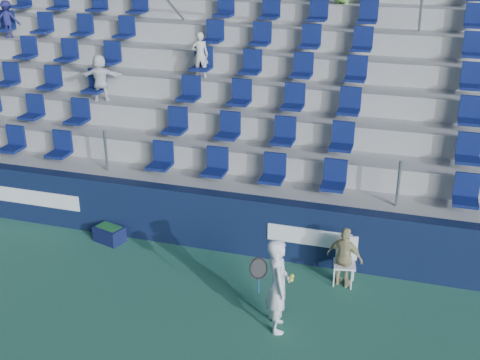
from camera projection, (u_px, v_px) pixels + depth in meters
name	position (u px, v px, depth m)	size (l,w,h in m)	color
ground	(175.00, 347.00, 9.32)	(70.00, 70.00, 0.00)	#2C674F
sponsor_wall	(236.00, 223.00, 11.85)	(24.00, 0.32, 1.20)	#0F1938
grandstand	(293.00, 86.00, 15.74)	(24.00, 8.17, 6.63)	#9D9D98
tennis_player	(278.00, 285.00, 9.45)	(0.69, 0.68, 1.61)	silver
line_judge_chair	(346.00, 257.00, 10.84)	(0.45, 0.46, 0.88)	white
line_judge	(345.00, 257.00, 10.69)	(0.68, 0.28, 1.15)	tan
ball_bin	(109.00, 233.00, 12.37)	(0.68, 0.54, 0.34)	#10153C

